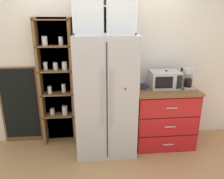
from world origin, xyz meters
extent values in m
plane|color=tan|center=(0.00, 0.00, 0.00)|extent=(10.75, 10.75, 0.00)
cube|color=silver|center=(0.00, 0.40, 1.27)|extent=(5.04, 0.10, 2.55)
cube|color=#B7BABF|center=(0.00, 0.00, 0.87)|extent=(0.85, 0.71, 1.74)
cube|color=black|center=(0.00, -0.36, 0.87)|extent=(0.01, 0.01, 1.60)
cylinder|color=#B7BABF|center=(-0.06, -0.37, 0.96)|extent=(0.02, 0.02, 0.78)
cylinder|color=#B7BABF|center=(0.06, -0.37, 0.96)|extent=(0.02, 0.02, 0.78)
cube|color=red|center=(0.24, -0.36, 1.08)|extent=(0.02, 0.01, 0.02)
cube|color=brown|center=(-0.72, 0.37, 0.98)|extent=(0.56, 0.04, 1.96)
cube|color=brown|center=(-0.96, 0.25, 0.98)|extent=(0.04, 0.21, 1.96)
cube|color=brown|center=(-0.49, 0.25, 0.98)|extent=(0.04, 0.21, 1.96)
cube|color=brown|center=(-0.72, 0.25, 0.47)|extent=(0.50, 0.21, 0.02)
cylinder|color=silver|center=(-0.83, 0.25, 0.53)|extent=(0.07, 0.07, 0.09)
cylinder|color=#2D2D2D|center=(-0.83, 0.25, 0.51)|extent=(0.06, 0.06, 0.06)
cylinder|color=#B2B2B7|center=(-0.83, 0.25, 0.58)|extent=(0.07, 0.07, 0.01)
cylinder|color=silver|center=(-0.63, 0.23, 0.55)|extent=(0.08, 0.08, 0.14)
cylinder|color=#382316|center=(-0.63, 0.23, 0.53)|extent=(0.07, 0.07, 0.09)
cylinder|color=#B2B2B7|center=(-0.63, 0.23, 0.63)|extent=(0.08, 0.08, 0.01)
cube|color=brown|center=(-0.72, 0.25, 0.83)|extent=(0.50, 0.21, 0.02)
cylinder|color=silver|center=(-0.83, 0.23, 0.90)|extent=(0.06, 0.06, 0.11)
cylinder|color=white|center=(-0.83, 0.23, 0.88)|extent=(0.05, 0.05, 0.07)
cylinder|color=#B2B2B7|center=(-0.83, 0.23, 0.96)|extent=(0.06, 0.06, 0.01)
cylinder|color=silver|center=(-0.62, 0.26, 0.91)|extent=(0.06, 0.06, 0.13)
cylinder|color=#CCB78C|center=(-0.62, 0.26, 0.89)|extent=(0.05, 0.05, 0.09)
cylinder|color=#B2B2B7|center=(-0.62, 0.26, 0.98)|extent=(0.06, 0.06, 0.01)
cube|color=brown|center=(-0.72, 0.25, 1.20)|extent=(0.50, 0.21, 0.02)
cylinder|color=silver|center=(-0.86, 0.26, 1.26)|extent=(0.06, 0.06, 0.11)
cylinder|color=white|center=(-0.86, 0.26, 1.25)|extent=(0.05, 0.05, 0.08)
cylinder|color=#B2B2B7|center=(-0.86, 0.26, 1.33)|extent=(0.06, 0.06, 0.01)
cylinder|color=silver|center=(-0.72, 0.25, 1.26)|extent=(0.07, 0.07, 0.10)
cylinder|color=#B77A38|center=(-0.72, 0.25, 1.24)|extent=(0.06, 0.06, 0.07)
cylinder|color=#B2B2B7|center=(-0.72, 0.25, 1.32)|extent=(0.06, 0.06, 0.01)
cylinder|color=silver|center=(-0.58, 0.23, 1.26)|extent=(0.08, 0.08, 0.12)
cylinder|color=#E0C67F|center=(-0.58, 0.23, 1.25)|extent=(0.07, 0.07, 0.08)
cylinder|color=#B2B2B7|center=(-0.58, 0.23, 1.33)|extent=(0.07, 0.07, 0.01)
cube|color=brown|center=(-0.72, 0.25, 1.56)|extent=(0.50, 0.21, 0.02)
cylinder|color=silver|center=(-0.84, 0.23, 1.63)|extent=(0.08, 0.08, 0.12)
cylinder|color=brown|center=(-0.84, 0.23, 1.61)|extent=(0.07, 0.07, 0.08)
cylinder|color=#B2B2B7|center=(-0.84, 0.23, 1.70)|extent=(0.08, 0.08, 0.01)
cylinder|color=silver|center=(-0.61, 0.25, 1.62)|extent=(0.06, 0.06, 0.11)
cylinder|color=beige|center=(-0.61, 0.25, 1.61)|extent=(0.05, 0.05, 0.08)
cylinder|color=#B2B2B7|center=(-0.61, 0.25, 1.69)|extent=(0.06, 0.06, 0.01)
cube|color=brown|center=(-0.72, 0.25, 1.92)|extent=(0.50, 0.21, 0.02)
cube|color=red|center=(0.92, 0.05, 0.44)|extent=(0.91, 0.60, 0.89)
cube|color=brown|center=(0.92, 0.05, 0.91)|extent=(0.94, 0.63, 0.04)
cube|color=black|center=(0.92, -0.25, 0.28)|extent=(0.89, 0.00, 0.01)
cube|color=silver|center=(0.92, -0.26, 0.15)|extent=(0.16, 0.01, 0.01)
cube|color=black|center=(0.92, -0.25, 0.58)|extent=(0.89, 0.00, 0.01)
cube|color=silver|center=(0.92, -0.26, 0.44)|extent=(0.16, 0.01, 0.01)
cube|color=black|center=(0.92, -0.25, 0.88)|extent=(0.89, 0.00, 0.01)
cube|color=silver|center=(0.92, -0.26, 0.74)|extent=(0.16, 0.01, 0.01)
cube|color=#B7BABF|center=(0.91, 0.10, 1.06)|extent=(0.44, 0.32, 0.26)
cube|color=black|center=(0.85, -0.06, 1.06)|extent=(0.26, 0.01, 0.17)
cube|color=black|center=(1.08, -0.06, 1.06)|extent=(0.08, 0.01, 0.20)
cube|color=#B7B7BC|center=(1.25, 0.03, 0.94)|extent=(0.17, 0.20, 0.03)
cube|color=#B7B7BC|center=(1.25, 0.10, 1.08)|extent=(0.17, 0.06, 0.30)
cube|color=#B7B7BC|center=(1.25, 0.03, 1.21)|extent=(0.17, 0.20, 0.06)
cylinder|color=black|center=(1.25, 0.02, 1.02)|extent=(0.11, 0.11, 0.12)
cylinder|color=navy|center=(0.58, 0.04, 0.98)|extent=(0.08, 0.08, 0.10)
torus|color=navy|center=(0.64, 0.04, 0.98)|extent=(0.05, 0.01, 0.05)
cylinder|color=navy|center=(0.92, 0.08, 1.03)|extent=(0.07, 0.07, 0.20)
cone|color=navy|center=(0.92, 0.08, 1.13)|extent=(0.07, 0.07, 0.04)
cylinder|color=navy|center=(0.92, 0.08, 1.16)|extent=(0.03, 0.03, 0.07)
cylinder|color=black|center=(0.92, 0.08, 1.20)|extent=(0.03, 0.03, 0.01)
cube|color=silver|center=(0.00, 0.17, 2.09)|extent=(0.82, 0.02, 0.69)
cube|color=silver|center=(0.00, 0.02, 1.75)|extent=(0.82, 0.32, 0.02)
cube|color=silver|center=(-0.40, 0.02, 2.09)|extent=(0.02, 0.32, 0.69)
cube|color=silver|center=(0.40, 0.02, 2.09)|extent=(0.02, 0.32, 0.69)
cube|color=silver|center=(0.00, 0.02, 2.09)|extent=(0.79, 0.30, 0.02)
cube|color=silver|center=(-0.20, -0.14, 2.09)|extent=(0.38, 0.01, 0.65)
cube|color=silver|center=(0.20, -0.14, 2.09)|extent=(0.38, 0.01, 0.65)
cylinder|color=silver|center=(-0.29, 0.02, 1.76)|extent=(0.05, 0.05, 0.00)
cylinder|color=silver|center=(-0.29, 0.02, 1.79)|extent=(0.01, 0.01, 0.07)
cone|color=silver|center=(-0.29, 0.02, 1.85)|extent=(0.06, 0.06, 0.05)
cylinder|color=silver|center=(0.29, 0.02, 1.76)|extent=(0.05, 0.05, 0.00)
cylinder|color=silver|center=(0.29, 0.02, 1.79)|extent=(0.01, 0.01, 0.07)
cone|color=silver|center=(0.29, 0.02, 1.85)|extent=(0.06, 0.06, 0.05)
cylinder|color=white|center=(-0.25, 0.02, 2.13)|extent=(0.06, 0.06, 0.07)
cylinder|color=white|center=(0.00, 0.02, 2.13)|extent=(0.06, 0.06, 0.07)
cylinder|color=white|center=(0.25, 0.02, 2.13)|extent=(0.06, 0.06, 0.07)
cube|color=brown|center=(-1.32, 0.33, 0.62)|extent=(0.60, 0.04, 1.24)
cube|color=black|center=(-1.32, 0.31, 0.65)|extent=(0.54, 0.01, 1.14)
camera|label=1|loc=(-0.19, -2.98, 1.94)|focal=34.76mm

